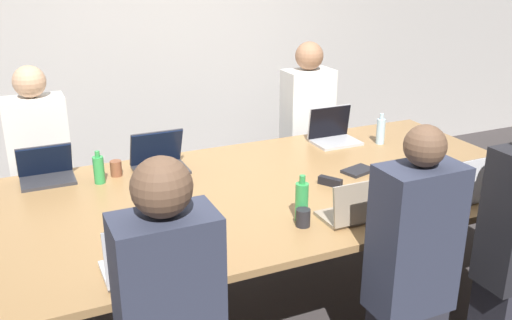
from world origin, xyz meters
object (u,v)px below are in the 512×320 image
object	(u,v)px
cup_far_midleft	(116,168)
stapler	(330,182)
person_far_right	(307,129)
cup_near_midright	(303,218)
cup_near_left	(206,250)
laptop_near_right	(459,189)
laptop_near_midright	(357,209)
bottle_far_left	(99,169)
laptop_near_left	(144,260)
laptop_far_midleft	(159,159)
person_far_left	(42,170)
bottle_far_right	(381,131)
bottle_near_midright	(302,201)
laptop_far_right	(333,132)
person_near_midright	(412,268)
laptop_far_left	(46,170)

from	to	relation	value
cup_far_midleft	stapler	bearing A→B (deg)	-31.07
person_far_right	cup_far_midleft	bearing A→B (deg)	-162.99
cup_near_midright	cup_near_left	bearing A→B (deg)	-168.34
laptop_near_right	person_far_right	size ratio (longest dim) A/B	0.26
laptop_near_midright	bottle_far_left	size ratio (longest dim) A/B	1.69
cup_far_midleft	stapler	size ratio (longest dim) A/B	0.66
laptop_near_left	laptop_far_midleft	distance (m)	1.31
laptop_near_right	stapler	bearing A→B (deg)	-43.25
laptop_near_right	person_far_left	distance (m)	2.72
laptop_far_midleft	cup_near_left	bearing A→B (deg)	-95.22
laptop_far_midleft	cup_far_midleft	xyz separation A→B (m)	(-0.28, 0.01, -0.03)
laptop_near_left	person_far_left	size ratio (longest dim) A/B	0.26
laptop_near_right	stapler	size ratio (longest dim) A/B	2.41
cup_near_midright	bottle_far_right	world-z (taller)	bottle_far_right
laptop_near_left	cup_near_left	distance (m)	0.29
bottle_far_right	bottle_far_left	xyz separation A→B (m)	(-2.04, 0.09, -0.01)
cup_near_left	laptop_far_midleft	xyz separation A→B (m)	(0.11, 1.23, 0.03)
laptop_near_midright	bottle_near_midright	world-z (taller)	bottle_near_midright
bottle_near_midright	laptop_far_right	bearing A→B (deg)	51.57
bottle_far_right	cup_far_midleft	bearing A→B (deg)	175.10
person_far_left	stapler	bearing A→B (deg)	-36.48
person_near_midright	stapler	distance (m)	0.90
laptop_near_right	cup_far_midleft	world-z (taller)	laptop_near_right
person_far_left	stapler	distance (m)	1.98
laptop_far_right	person_far_right	xyz separation A→B (m)	(0.06, 0.49, -0.12)
person_far_left	person_far_right	bearing A→B (deg)	1.15
bottle_near_midright	person_far_right	bearing A→B (deg)	59.85
cup_near_left	bottle_far_left	distance (m)	1.19
laptop_near_right	laptop_near_midright	xyz separation A→B (m)	(-0.67, 0.04, -0.01)
cup_near_midright	laptop_near_right	bearing A→B (deg)	-5.89
cup_near_midright	person_far_right	world-z (taller)	person_far_right
bottle_near_midright	laptop_far_left	distance (m)	1.65
cup_near_left	stapler	xyz separation A→B (m)	(1.00, 0.53, -0.03)
person_near_midright	person_far_left	bearing A→B (deg)	-53.79
laptop_near_midright	bottle_far_left	bearing A→B (deg)	-43.42
bottle_near_midright	cup_near_left	distance (m)	0.64
laptop_far_right	cup_far_midleft	world-z (taller)	laptop_far_right
laptop_near_left	laptop_far_left	bearing A→B (deg)	-78.01
laptop_near_midright	cup_near_left	world-z (taller)	laptop_near_midright
cup_near_midright	laptop_near_left	size ratio (longest dim) A/B	0.26
laptop_near_left	cup_far_midleft	distance (m)	1.26
laptop_near_right	bottle_far_left	world-z (taller)	laptop_near_right
bottle_far_left	cup_near_left	bearing A→B (deg)	-76.16
laptop_far_midleft	cup_far_midleft	size ratio (longest dim) A/B	3.45
cup_far_midleft	person_far_left	bearing A→B (deg)	131.87
bottle_near_midright	laptop_far_midleft	world-z (taller)	laptop_far_midleft
cup_near_midright	bottle_near_midright	world-z (taller)	bottle_near_midright
person_far_left	bottle_far_left	size ratio (longest dim) A/B	6.73
laptop_far_right	bottle_far_right	bearing A→B (deg)	-31.83
laptop_near_right	person_far_right	xyz separation A→B (m)	(-0.02, 1.73, -0.13)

